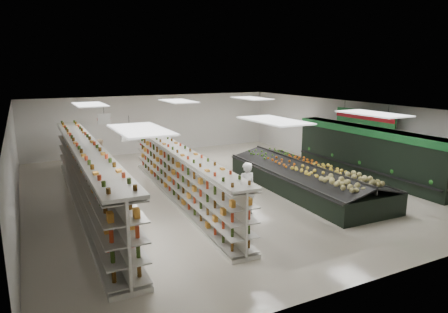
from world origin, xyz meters
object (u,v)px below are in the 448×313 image
soda_endcap (153,145)px  shopper_main (246,189)px  gondola_left (87,178)px  gondola_center (180,176)px  shopper_background (101,156)px  produce_island (304,177)px

soda_endcap → shopper_main: shopper_main is taller
gondola_left → shopper_main: 5.43m
gondola_left → soda_endcap: gondola_left is taller
gondola_center → shopper_background: bearing=113.4°
gondola_left → shopper_main: size_ratio=7.17×
gondola_left → produce_island: 8.04m
produce_island → shopper_main: 3.65m
shopper_main → gondola_center: bearing=-60.3°
gondola_center → produce_island: (4.73, -1.15, -0.34)m
produce_island → gondola_left: bearing=167.0°
shopper_main → shopper_background: size_ratio=1.11×
shopper_background → gondola_center: bearing=-130.3°
soda_endcap → shopper_main: 9.27m
gondola_left → soda_endcap: 7.43m
produce_island → shopper_main: shopper_main is taller
produce_island → shopper_background: shopper_background is taller
produce_island → shopper_background: size_ratio=4.81×
gondola_center → shopper_background: size_ratio=6.78×
shopper_main → shopper_background: 8.16m
gondola_left → gondola_center: size_ratio=1.18×
produce_island → soda_endcap: (-3.63, 7.94, 0.22)m
gondola_center → produce_island: bearing=-10.7°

